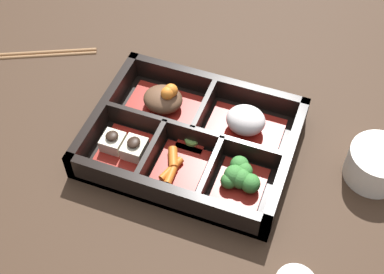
% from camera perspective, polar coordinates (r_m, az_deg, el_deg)
% --- Properties ---
extents(ground_plane, '(3.00, 3.00, 0.00)m').
position_cam_1_polar(ground_plane, '(0.84, -0.00, -1.07)').
color(ground_plane, '#382619').
extents(bento_base, '(0.31, 0.24, 0.01)m').
position_cam_1_polar(bento_base, '(0.84, -0.00, -0.86)').
color(bento_base, black).
rests_on(bento_base, ground_plane).
extents(bento_rim, '(0.31, 0.24, 0.05)m').
position_cam_1_polar(bento_rim, '(0.82, -0.04, -0.15)').
color(bento_rim, black).
rests_on(bento_rim, ground_plane).
extents(bowl_stew, '(0.12, 0.08, 0.05)m').
position_cam_1_polar(bowl_stew, '(0.87, -3.01, 3.93)').
color(bowl_stew, maroon).
rests_on(bowl_stew, bento_base).
extents(bowl_rice, '(0.12, 0.08, 0.05)m').
position_cam_1_polar(bowl_rice, '(0.84, 5.72, 1.52)').
color(bowl_rice, maroon).
rests_on(bowl_rice, bento_base).
extents(bowl_tofu, '(0.08, 0.08, 0.03)m').
position_cam_1_polar(bowl_tofu, '(0.82, -7.23, -1.05)').
color(bowl_tofu, maroon).
rests_on(bowl_tofu, bento_base).
extents(bowl_carrots, '(0.07, 0.08, 0.02)m').
position_cam_1_polar(bowl_carrots, '(0.80, -1.51, -3.23)').
color(bowl_carrots, maroon).
rests_on(bowl_carrots, bento_base).
extents(bowl_greens, '(0.07, 0.08, 0.04)m').
position_cam_1_polar(bowl_greens, '(0.78, 5.14, -4.33)').
color(bowl_greens, maroon).
rests_on(bowl_greens, bento_base).
extents(bowl_pickles, '(0.04, 0.04, 0.01)m').
position_cam_1_polar(bowl_pickles, '(0.83, -0.17, -0.31)').
color(bowl_pickles, maroon).
rests_on(bowl_pickles, bento_base).
extents(tea_cup, '(0.09, 0.09, 0.05)m').
position_cam_1_polar(tea_cup, '(0.83, 19.10, -2.70)').
color(tea_cup, beige).
rests_on(tea_cup, ground_plane).
extents(chopsticks, '(0.21, 0.11, 0.01)m').
position_cam_1_polar(chopsticks, '(1.02, -16.49, 8.55)').
color(chopsticks, brown).
rests_on(chopsticks, ground_plane).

